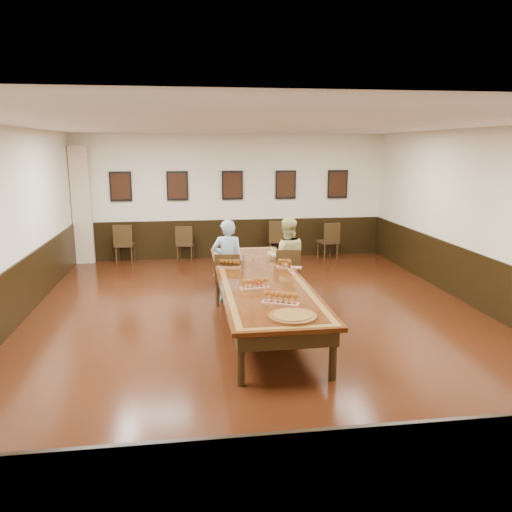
{
  "coord_description": "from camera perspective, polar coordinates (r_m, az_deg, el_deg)",
  "views": [
    {
      "loc": [
        -1.17,
        -7.94,
        2.87
      ],
      "look_at": [
        0.0,
        0.5,
        1.0
      ],
      "focal_mm": 35.0,
      "sensor_mm": 36.0,
      "label": 1
    }
  ],
  "objects": [
    {
      "name": "person_woman",
      "position": [
        9.66,
        3.52,
        -0.18
      ],
      "size": [
        0.82,
        0.67,
        1.55
      ],
      "primitive_type": "imported",
      "rotation": [
        0.0,
        0.0,
        3.04
      ],
      "color": "#D1CF82",
      "rests_on": "floor"
    },
    {
      "name": "spare_chair_d",
      "position": [
        13.14,
        8.21,
        1.79
      ],
      "size": [
        0.55,
        0.58,
        0.96
      ],
      "primitive_type": null,
      "rotation": [
        0.0,
        0.0,
        3.36
      ],
      "color": "#2F1F15",
      "rests_on": "floor"
    },
    {
      "name": "spare_chair_c",
      "position": [
        13.03,
        2.55,
        1.93
      ],
      "size": [
        0.56,
        0.59,
        1.02
      ],
      "primitive_type": null,
      "rotation": [
        0.0,
        0.0,
        2.96
      ],
      "color": "#2F1F15",
      "rests_on": "floor"
    },
    {
      "name": "spare_chair_b",
      "position": [
        12.92,
        -8.07,
        1.5
      ],
      "size": [
        0.5,
        0.53,
        0.91
      ],
      "primitive_type": null,
      "rotation": [
        0.0,
        0.0,
        2.98
      ],
      "color": "#2F1F15",
      "rests_on": "floor"
    },
    {
      "name": "floor",
      "position": [
        8.53,
        0.47,
        -7.36
      ],
      "size": [
        8.0,
        10.0,
        0.02
      ],
      "primitive_type": "cube",
      "color": "black",
      "rests_on": "ground"
    },
    {
      "name": "curtain",
      "position": [
        13.09,
        -19.3,
        5.47
      ],
      "size": [
        0.45,
        0.18,
        2.9
      ],
      "primitive_type": "cube",
      "color": "#CBAD8B",
      "rests_on": "floor"
    },
    {
      "name": "pink_phone",
      "position": [
        8.53,
        4.34,
        -2.01
      ],
      "size": [
        0.09,
        0.15,
        0.01
      ],
      "primitive_type": "cube",
      "rotation": [
        0.0,
        0.0,
        0.19
      ],
      "color": "#CA4391",
      "rests_on": "conference_table"
    },
    {
      "name": "spare_chair_a",
      "position": [
        12.97,
        -14.78,
        1.41
      ],
      "size": [
        0.49,
        0.53,
        0.98
      ],
      "primitive_type": null,
      "rotation": [
        0.0,
        0.0,
        3.09
      ],
      "color": "#2F1F15",
      "rests_on": "floor"
    },
    {
      "name": "chair_man",
      "position": [
        9.28,
        -3.24,
        -2.49
      ],
      "size": [
        0.52,
        0.55,
        0.98
      ],
      "primitive_type": null,
      "rotation": [
        0.0,
        0.0,
        3.02
      ],
      "color": "#2F1F15",
      "rests_on": "floor"
    },
    {
      "name": "flight_a",
      "position": [
        8.93,
        -3.12,
        -0.89
      ],
      "size": [
        0.45,
        0.24,
        0.16
      ],
      "color": "#9B6041",
      "rests_on": "conference_table"
    },
    {
      "name": "posters",
      "position": [
        12.97,
        -2.72,
        8.08
      ],
      "size": [
        6.14,
        0.04,
        0.74
      ],
      "color": "black",
      "rests_on": "wall_back"
    },
    {
      "name": "conference_table",
      "position": [
        8.34,
        0.47,
        -3.34
      ],
      "size": [
        1.4,
        5.0,
        0.76
      ],
      "color": "#321608",
      "rests_on": "floor"
    },
    {
      "name": "red_plate_grp",
      "position": [
        7.95,
        0.14,
        -3.02
      ],
      "size": [
        0.19,
        0.19,
        0.03
      ],
      "color": "#B10E0B",
      "rests_on": "conference_table"
    },
    {
      "name": "chair_woman",
      "position": [
        9.62,
        3.56,
        -1.94
      ],
      "size": [
        0.51,
        0.55,
        0.99
      ],
      "primitive_type": null,
      "rotation": [
        0.0,
        0.0,
        3.04
      ],
      "color": "#2F1F15",
      "rests_on": "floor"
    },
    {
      "name": "wall_back",
      "position": [
        13.06,
        -2.74,
        6.8
      ],
      "size": [
        8.0,
        0.02,
        3.2
      ],
      "primitive_type": "cube",
      "color": "beige",
      "rests_on": "floor"
    },
    {
      "name": "flight_b",
      "position": [
        8.89,
        3.6,
        -0.92
      ],
      "size": [
        0.47,
        0.26,
        0.17
      ],
      "color": "#9B6041",
      "rests_on": "conference_table"
    },
    {
      "name": "person_man",
      "position": [
        9.31,
        -3.24,
        -0.59
      ],
      "size": [
        0.61,
        0.44,
        1.57
      ],
      "primitive_type": "imported",
      "rotation": [
        0.0,
        0.0,
        3.02
      ],
      "color": "#4A89BA",
      "rests_on": "floor"
    },
    {
      "name": "flight_c",
      "position": [
        7.6,
        -0.15,
        -3.2
      ],
      "size": [
        0.48,
        0.22,
        0.17
      ],
      "color": "#9B6041",
      "rests_on": "conference_table"
    },
    {
      "name": "ceiling",
      "position": [
        8.03,
        0.51,
        14.8
      ],
      "size": [
        8.0,
        10.0,
        0.02
      ],
      "primitive_type": "cube",
      "color": "white",
      "rests_on": "floor"
    },
    {
      "name": "carved_platter",
      "position": [
        6.36,
        4.18,
        -6.91
      ],
      "size": [
        0.78,
        0.78,
        0.05
      ],
      "color": "#502910",
      "rests_on": "conference_table"
    },
    {
      "name": "wainscoting",
      "position": [
        8.37,
        0.47,
        -4.08
      ],
      "size": [
        8.0,
        10.0,
        1.0
      ],
      "color": "black",
      "rests_on": "floor"
    },
    {
      "name": "flight_d",
      "position": [
        6.86,
        2.8,
        -4.87
      ],
      "size": [
        0.53,
        0.36,
        0.19
      ],
      "color": "#9B6041",
      "rests_on": "conference_table"
    },
    {
      "name": "wall_front",
      "position": [
        3.4,
        13.06,
        -9.93
      ],
      "size": [
        8.0,
        0.02,
        3.2
      ],
      "primitive_type": "cube",
      "color": "beige",
      "rests_on": "floor"
    },
    {
      "name": "wall_right",
      "position": [
        9.56,
        25.04,
        3.58
      ],
      "size": [
        0.02,
        10.0,
        3.2
      ],
      "primitive_type": "cube",
      "color": "beige",
      "rests_on": "floor"
    }
  ]
}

